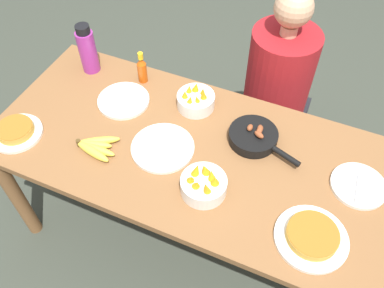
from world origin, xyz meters
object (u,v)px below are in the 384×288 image
empty_plate_far_right (124,101)px  person_figure (273,103)px  empty_plate_far_left (358,186)px  skillet (254,137)px  banana_bunch (95,147)px  hot_sauce_bottle (142,69)px  empty_plate_near_front (163,148)px  water_bottle (87,50)px  frittata_plate_side (312,237)px  fruit_bowl_citrus (204,184)px  frittata_plate_center (16,131)px  fruit_bowl_mango (196,100)px

empty_plate_far_right → person_figure: bearing=42.4°
empty_plate_far_left → skillet: bearing=172.6°
banana_bunch → hot_sauce_bottle: 0.47m
skillet → empty_plate_near_front: skillet is taller
empty_plate_near_front → empty_plate_far_left: size_ratio=1.23×
water_bottle → banana_bunch: bearing=-55.8°
empty_plate_far_left → empty_plate_far_right: 1.09m
water_bottle → skillet: bearing=-8.0°
frittata_plate_side → empty_plate_far_right: bearing=160.5°
empty_plate_far_right → hot_sauce_bottle: size_ratio=1.44×
water_bottle → fruit_bowl_citrus: bearing=-29.2°
empty_plate_near_front → fruit_bowl_citrus: fruit_bowl_citrus is taller
fruit_bowl_citrus → hot_sauce_bottle: size_ratio=1.08×
frittata_plate_center → empty_plate_near_front: 0.65m
water_bottle → fruit_bowl_mango: bearing=-3.1°
person_figure → banana_bunch: bearing=-123.9°
banana_bunch → hot_sauce_bottle: bearing=92.4°
empty_plate_far_left → banana_bunch: bearing=-166.4°
frittata_plate_side → fruit_bowl_mango: bearing=145.0°
hot_sauce_bottle → person_figure: (0.59, 0.39, -0.34)m
skillet → empty_plate_far_left: size_ratio=1.50×
fruit_bowl_citrus → water_bottle: size_ratio=0.71×
fruit_bowl_mango → water_bottle: bearing=176.9°
fruit_bowl_citrus → person_figure: 0.92m
empty_plate_far_right → hot_sauce_bottle: bearing=85.2°
skillet → fruit_bowl_citrus: fruit_bowl_citrus is taller
empty_plate_far_right → water_bottle: 0.32m
skillet → fruit_bowl_citrus: 0.34m
frittata_plate_side → water_bottle: water_bottle is taller
banana_bunch → fruit_bowl_citrus: (0.50, -0.01, 0.02)m
frittata_plate_center → person_figure: person_figure is taller
empty_plate_near_front → water_bottle: (-0.56, 0.32, 0.11)m
empty_plate_far_right → water_bottle: size_ratio=0.95×
skillet → hot_sauce_bottle: 0.64m
frittata_plate_center → fruit_bowl_citrus: 0.86m
frittata_plate_side → empty_plate_near_front: 0.69m
empty_plate_far_right → fruit_bowl_citrus: fruit_bowl_citrus is taller
empty_plate_near_front → fruit_bowl_citrus: (0.24, -0.12, 0.03)m
empty_plate_far_left → hot_sauce_bottle: hot_sauce_bottle is taller
skillet → frittata_plate_center: (-0.96, -0.38, -0.01)m
empty_plate_far_right → water_bottle: (-0.27, 0.14, 0.11)m
fruit_bowl_citrus → hot_sauce_bottle: hot_sauce_bottle is taller
frittata_plate_side → fruit_bowl_mango: (-0.65, 0.45, 0.02)m
empty_plate_far_left → person_figure: bearing=128.7°
frittata_plate_side → person_figure: (-0.36, 0.90, -0.29)m
water_bottle → hot_sauce_bottle: water_bottle is taller
fruit_bowl_mango → water_bottle: size_ratio=0.68×
fruit_bowl_citrus → person_figure: size_ratio=0.16×
empty_plate_far_left → water_bottle: size_ratio=0.86×
fruit_bowl_citrus → person_figure: person_figure is taller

